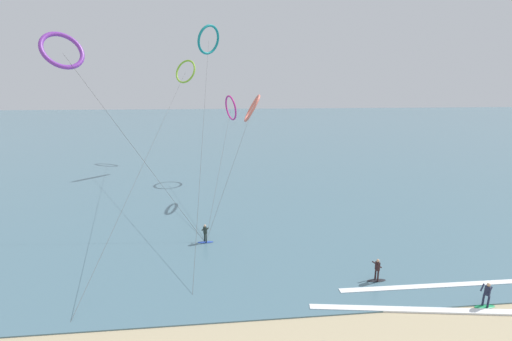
# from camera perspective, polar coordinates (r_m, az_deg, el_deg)

# --- Properties ---
(sea_water) EXTENTS (400.00, 200.00, 0.08)m
(sea_water) POSITION_cam_1_polar(r_m,az_deg,el_deg) (118.60, -4.22, 7.13)
(sea_water) COLOR slate
(sea_water) RESTS_ON ground
(surfer_emerald) EXTENTS (1.40, 0.72, 1.70)m
(surfer_emerald) POSITION_cam_1_polar(r_m,az_deg,el_deg) (27.35, 33.83, -16.96)
(surfer_emerald) COLOR #199351
(surfer_emerald) RESTS_ON ground
(surfer_charcoal) EXTENTS (1.40, 0.63, 1.70)m
(surfer_charcoal) POSITION_cam_1_polar(r_m,az_deg,el_deg) (27.00, 19.39, -15.48)
(surfer_charcoal) COLOR black
(surfer_charcoal) RESTS_ON ground
(surfer_cobalt) EXTENTS (1.40, 0.72, 1.70)m
(surfer_cobalt) POSITION_cam_1_polar(r_m,az_deg,el_deg) (31.48, -8.40, -10.47)
(surfer_cobalt) COLOR #2647B7
(surfer_cobalt) RESTS_ON ground
(kite_lime) EXTENTS (5.34, 50.74, 18.51)m
(kite_lime) POSITION_cam_1_polar(r_m,az_deg,el_deg) (67.29, -11.61, 15.73)
(kite_lime) COLOR #8CC62D
(kite_lime) RESTS_ON ground
(kite_teal) EXTENTS (4.52, 41.30, 23.31)m
(kite_teal) POSITION_cam_1_polar(r_m,az_deg,el_deg) (59.97, -7.85, 20.63)
(kite_teal) COLOR teal
(kite_teal) RESTS_ON ground
(kite_violet) EXTENTS (15.40, 9.48, 18.80)m
(kite_violet) POSITION_cam_1_polar(r_m,az_deg,el_deg) (39.08, -29.40, 16.89)
(kite_violet) COLOR purple
(kite_violet) RESTS_ON ground
(kite_magenta) EXTENTS (4.18, 24.27, 12.45)m
(kite_magenta) POSITION_cam_1_polar(r_m,az_deg,el_deg) (51.15, -4.20, 10.27)
(kite_magenta) COLOR #CC288E
(kite_magenta) RESTS_ON ground
(kite_coral) EXTENTS (6.46, 14.54, 12.79)m
(kite_coral) POSITION_cam_1_polar(r_m,az_deg,el_deg) (41.60, -0.64, 10.23)
(kite_coral) COLOR #EA7260
(kite_coral) RESTS_ON ground
(wave_crest_near) EXTENTS (16.08, 2.85, 0.12)m
(wave_crest_near) POSITION_cam_1_polar(r_m,az_deg,el_deg) (25.86, 28.15, -19.76)
(wave_crest_near) COLOR white
(wave_crest_near) RESTS_ON ground
(wave_crest_mid) EXTENTS (16.53, 0.65, 0.12)m
(wave_crest_mid) POSITION_cam_1_polar(r_m,az_deg,el_deg) (29.08, 29.93, -16.12)
(wave_crest_mid) COLOR white
(wave_crest_mid) RESTS_ON ground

